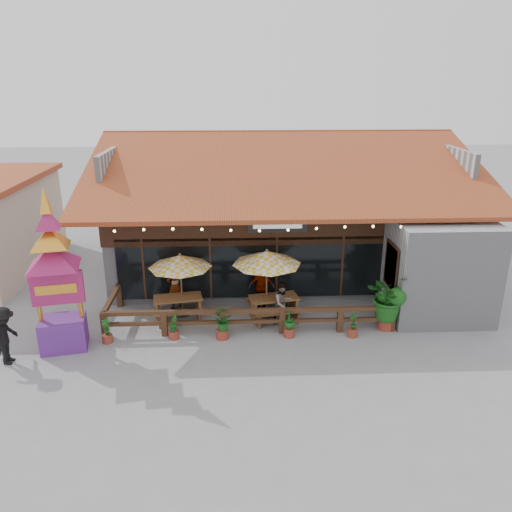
{
  "coord_description": "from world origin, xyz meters",
  "views": [
    {
      "loc": [
        -2.07,
        -15.72,
        8.25
      ],
      "look_at": [
        -1.3,
        1.5,
        2.1
      ],
      "focal_mm": 35.0,
      "sensor_mm": 36.0,
      "label": 1
    }
  ],
  "objects_px": {
    "umbrella_left": "(180,261)",
    "pedestrian": "(5,336)",
    "umbrella_right": "(267,258)",
    "tropical_plant": "(388,298)",
    "picnic_table_right": "(274,304)",
    "picnic_table_left": "(178,304)",
    "thai_sign_tower": "(53,261)"
  },
  "relations": [
    {
      "from": "umbrella_left",
      "to": "pedestrian",
      "type": "relative_size",
      "value": 1.33
    },
    {
      "from": "tropical_plant",
      "to": "pedestrian",
      "type": "height_order",
      "value": "tropical_plant"
    },
    {
      "from": "umbrella_left",
      "to": "pedestrian",
      "type": "height_order",
      "value": "umbrella_left"
    },
    {
      "from": "picnic_table_left",
      "to": "picnic_table_right",
      "type": "xyz_separation_m",
      "value": [
        3.47,
        -0.15,
        0.0
      ]
    },
    {
      "from": "picnic_table_left",
      "to": "pedestrian",
      "type": "distance_m",
      "value": 5.66
    },
    {
      "from": "picnic_table_left",
      "to": "picnic_table_right",
      "type": "bearing_deg",
      "value": -2.43
    },
    {
      "from": "picnic_table_left",
      "to": "tropical_plant",
      "type": "relative_size",
      "value": 0.94
    },
    {
      "from": "umbrella_left",
      "to": "picnic_table_right",
      "type": "relative_size",
      "value": 1.22
    },
    {
      "from": "thai_sign_tower",
      "to": "pedestrian",
      "type": "distance_m",
      "value": 2.66
    },
    {
      "from": "umbrella_left",
      "to": "tropical_plant",
      "type": "height_order",
      "value": "umbrella_left"
    },
    {
      "from": "umbrella_right",
      "to": "picnic_table_left",
      "type": "bearing_deg",
      "value": 179.44
    },
    {
      "from": "umbrella_left",
      "to": "picnic_table_left",
      "type": "bearing_deg",
      "value": -123.66
    },
    {
      "from": "umbrella_right",
      "to": "thai_sign_tower",
      "type": "relative_size",
      "value": 0.47
    },
    {
      "from": "umbrella_right",
      "to": "umbrella_left",
      "type": "bearing_deg",
      "value": 175.75
    },
    {
      "from": "picnic_table_right",
      "to": "tropical_plant",
      "type": "bearing_deg",
      "value": -14.7
    },
    {
      "from": "umbrella_right",
      "to": "picnic_table_right",
      "type": "relative_size",
      "value": 1.33
    },
    {
      "from": "thai_sign_tower",
      "to": "pedestrian",
      "type": "xyz_separation_m",
      "value": [
        -1.42,
        -0.85,
        -2.08
      ]
    },
    {
      "from": "umbrella_right",
      "to": "pedestrian",
      "type": "xyz_separation_m",
      "value": [
        -8.09,
        -2.79,
        -1.37
      ]
    },
    {
      "from": "umbrella_right",
      "to": "thai_sign_tower",
      "type": "distance_m",
      "value": 6.98
    },
    {
      "from": "thai_sign_tower",
      "to": "pedestrian",
      "type": "bearing_deg",
      "value": -149.24
    },
    {
      "from": "picnic_table_right",
      "to": "tropical_plant",
      "type": "distance_m",
      "value": 4.01
    },
    {
      "from": "umbrella_right",
      "to": "pedestrian",
      "type": "distance_m",
      "value": 8.67
    },
    {
      "from": "umbrella_right",
      "to": "tropical_plant",
      "type": "height_order",
      "value": "umbrella_right"
    },
    {
      "from": "thai_sign_tower",
      "to": "umbrella_right",
      "type": "bearing_deg",
      "value": 16.25
    },
    {
      "from": "picnic_table_right",
      "to": "tropical_plant",
      "type": "xyz_separation_m",
      "value": [
        3.83,
        -1.01,
        0.62
      ]
    },
    {
      "from": "umbrella_right",
      "to": "picnic_table_left",
      "type": "xyz_separation_m",
      "value": [
        -3.21,
        0.03,
        -1.73
      ]
    },
    {
      "from": "umbrella_left",
      "to": "picnic_table_right",
      "type": "xyz_separation_m",
      "value": [
        3.33,
        -0.34,
        -1.56
      ]
    },
    {
      "from": "thai_sign_tower",
      "to": "umbrella_left",
      "type": "bearing_deg",
      "value": 31.15
    },
    {
      "from": "umbrella_left",
      "to": "thai_sign_tower",
      "type": "bearing_deg",
      "value": -148.85
    },
    {
      "from": "picnic_table_left",
      "to": "pedestrian",
      "type": "bearing_deg",
      "value": -149.99
    },
    {
      "from": "picnic_table_left",
      "to": "umbrella_right",
      "type": "bearing_deg",
      "value": -0.56
    },
    {
      "from": "umbrella_right",
      "to": "pedestrian",
      "type": "relative_size",
      "value": 1.44
    }
  ]
}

